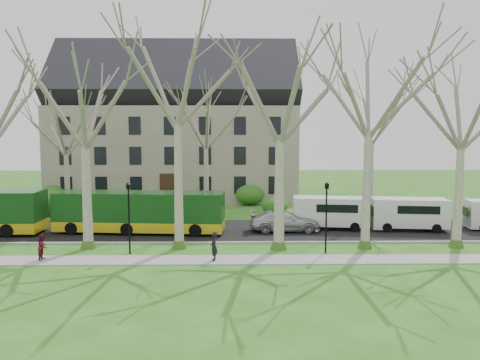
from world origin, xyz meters
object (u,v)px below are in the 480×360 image
van_a (330,213)px  van_b (409,214)px  sedan (285,221)px  pedestrian_a (214,246)px  bus_follow (140,212)px  pedestrian_b (43,247)px

van_a → van_b: (5.82, -0.65, -0.01)m
van_b → sedan: bearing=-172.0°
van_b → pedestrian_a: (-14.30, -8.08, -0.37)m
bus_follow → sedan: (10.69, 0.27, -0.78)m
pedestrian_a → van_a: bearing=137.5°
bus_follow → van_b: 20.06m
bus_follow → van_b: bearing=6.2°
van_a → pedestrian_a: bearing=-127.0°
sedan → pedestrian_a: pedestrian_a is taller
sedan → van_a: size_ratio=0.95×
sedan → pedestrian_a: size_ratio=3.16×
bus_follow → sedan: size_ratio=2.35×
bus_follow → van_a: (14.23, 1.13, -0.33)m
van_b → pedestrian_b: 25.43m
sedan → pedestrian_a: 9.29m
bus_follow → van_a: bearing=9.3°
van_b → pedestrian_b: size_ratio=3.64×
van_b → pedestrian_b: van_b is taller
bus_follow → pedestrian_b: 8.40m
pedestrian_b → van_b: bearing=-72.0°
pedestrian_a → bus_follow: bearing=-141.3°
sedan → van_a: (3.54, 0.85, 0.44)m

